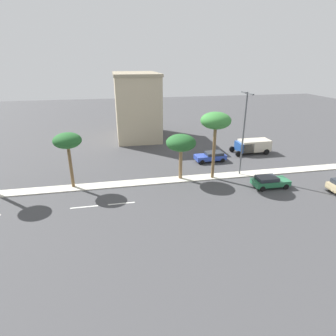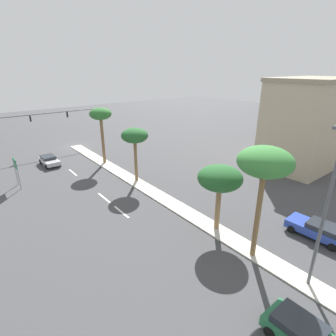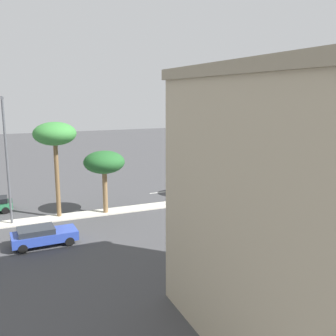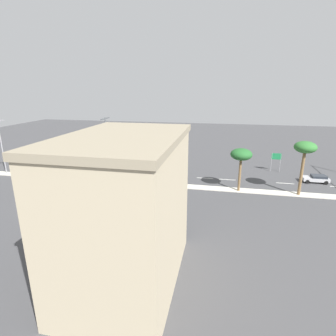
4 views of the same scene
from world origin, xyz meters
name	(u,v)px [view 2 (image 2 of 4)]	position (x,y,z in m)	size (l,w,h in m)	color
ground_plane	(189,214)	(0.00, 29.65, 0.00)	(160.00, 160.00, 0.00)	#424244
median_curb	(268,261)	(0.00, 38.12, 0.06)	(1.80, 76.24, 0.12)	beige
lane_stripe_center	(54,157)	(4.85, 4.00, 0.01)	(0.20, 2.80, 0.01)	silver
lane_stripe_outboard	(73,172)	(4.85, 12.15, 0.01)	(0.20, 2.80, 0.01)	silver
lane_stripe_trailing	(104,198)	(4.85, 21.48, 0.01)	(0.20, 2.80, 0.01)	silver
lane_stripe_front	(121,212)	(4.85, 25.27, 0.01)	(0.20, 2.80, 0.01)	silver
traffic_signal_gantry	(23,128)	(7.68, -0.01, 4.36)	(17.50, 0.53, 6.58)	slate
directional_road_sign	(15,166)	(11.36, 12.73, 2.58)	(0.10, 1.75, 3.51)	gray
commercial_building	(309,123)	(-22.06, 29.62, 5.99)	(12.83, 8.11, 11.94)	tan
palm_tree_rear	(101,116)	(-0.18, 11.33, 6.92)	(3.02, 3.02, 7.89)	brown
palm_tree_right	(135,136)	(-0.31, 19.86, 5.64)	(3.15, 3.15, 6.51)	brown
palm_tree_leading	(220,179)	(-0.25, 32.92, 4.71)	(3.67, 3.67, 5.68)	olive
palm_tree_left	(265,164)	(0.32, 36.99, 7.31)	(3.64, 3.64, 8.32)	brown
street_lamp_inboard	(328,199)	(-0.10, 40.90, 6.22)	(2.90, 0.24, 10.48)	#515459
sedan_blue_right	(318,229)	(-5.80, 38.95, 0.75)	(2.27, 4.63, 1.38)	#2D47AD
sedan_silver_inboard	(49,160)	(6.36, 7.12, 0.69)	(2.07, 4.07, 1.26)	#B2B2B7
sedan_green_outboard	(306,336)	(4.18, 42.72, 0.74)	(2.05, 4.27, 1.37)	#287047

